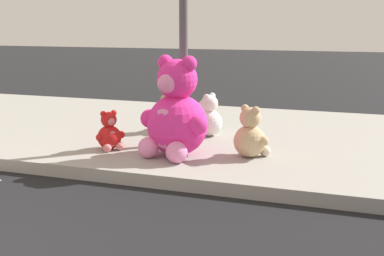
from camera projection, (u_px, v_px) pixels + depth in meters
name	position (u px, v px, depth m)	size (l,w,h in m)	color
sidewalk	(140.00, 131.00, 7.42)	(28.00, 4.40, 0.15)	#9E9B93
sign_pole	(183.00, 13.00, 5.99)	(0.56, 0.11, 3.20)	#4C4C51
plush_pink_large	(176.00, 116.00, 5.68)	(0.91, 0.85, 1.20)	#F22D93
plush_tan	(251.00, 136.00, 5.66)	(0.43, 0.45, 0.63)	tan
plush_red	(110.00, 134.00, 6.01)	(0.36, 0.35, 0.50)	red
plush_brown	(171.00, 113.00, 7.04)	(0.47, 0.48, 0.65)	olive
plush_white	(208.00, 119.00, 6.74)	(0.42, 0.46, 0.61)	white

